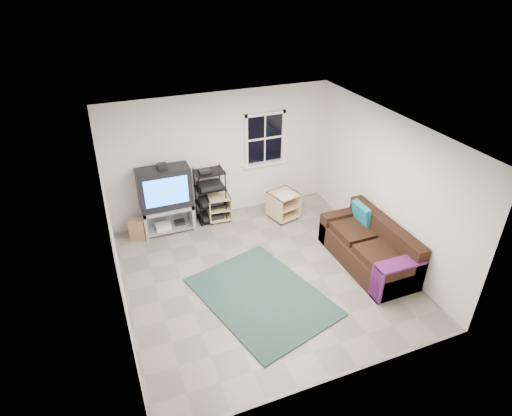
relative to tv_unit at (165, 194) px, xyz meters
name	(u,v)px	position (x,y,z in m)	size (l,w,h in m)	color
room	(265,142)	(2.17, 0.24, 0.68)	(4.60, 4.62, 4.60)	gray
tv_unit	(165,194)	(0.00, 0.00, 0.00)	(0.99, 0.50, 1.46)	#9A9AA2
av_rack	(211,199)	(0.91, 0.04, -0.30)	(0.58, 0.42, 1.16)	black
side_table_left	(218,206)	(1.07, 0.06, -0.51)	(0.50, 0.50, 0.54)	tan
side_table_right	(283,203)	(2.32, -0.41, -0.46)	(0.64, 0.64, 0.61)	tan
sofa	(370,248)	(3.10, -2.40, -0.48)	(0.87, 1.97, 0.90)	black
shag_rug	(262,296)	(0.99, -2.53, -0.79)	(1.64, 2.25, 0.03)	#2F2215
paper_bag	(138,229)	(-0.62, -0.10, -0.59)	(0.30, 0.19, 0.43)	#926641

